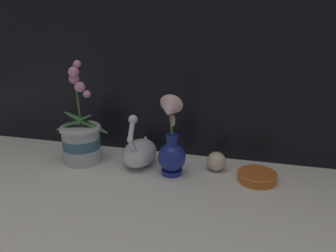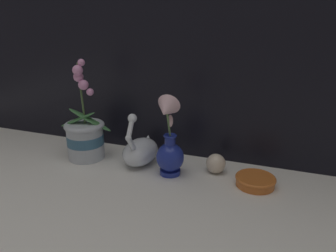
# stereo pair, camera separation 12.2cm
# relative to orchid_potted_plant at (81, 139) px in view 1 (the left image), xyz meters

# --- Properties ---
(ground_plane) EXTENTS (2.80, 2.80, 0.00)m
(ground_plane) POSITION_rel_orchid_potted_plant_xyz_m (0.35, -0.09, -0.10)
(ground_plane) COLOR silver
(window_backdrop) EXTENTS (2.80, 0.03, 1.20)m
(window_backdrop) POSITION_rel_orchid_potted_plant_xyz_m (0.35, 0.18, 0.50)
(window_backdrop) COLOR black
(window_backdrop) RESTS_ON ground_plane
(orchid_potted_plant) EXTENTS (0.21, 0.16, 0.40)m
(orchid_potted_plant) POSITION_rel_orchid_potted_plant_xyz_m (0.00, 0.00, 0.00)
(orchid_potted_plant) COLOR #B2BCCC
(orchid_potted_plant) RESTS_ON ground_plane
(swan_figurine) EXTENTS (0.13, 0.22, 0.22)m
(swan_figurine) POSITION_rel_orchid_potted_plant_xyz_m (0.23, 0.03, -0.04)
(swan_figurine) COLOR silver
(swan_figurine) RESTS_ON ground_plane
(blue_vase) EXTENTS (0.10, 0.13, 0.31)m
(blue_vase) POSITION_rel_orchid_potted_plant_xyz_m (0.37, -0.03, 0.01)
(blue_vase) COLOR navy
(blue_vase) RESTS_ON ground_plane
(glass_sphere) EXTENTS (0.07, 0.07, 0.07)m
(glass_sphere) POSITION_rel_orchid_potted_plant_xyz_m (0.53, 0.05, -0.06)
(glass_sphere) COLOR beige
(glass_sphere) RESTS_ON ground_plane
(amber_dish) EXTENTS (0.14, 0.14, 0.03)m
(amber_dish) POSITION_rel_orchid_potted_plant_xyz_m (0.68, -0.00, -0.08)
(amber_dish) COLOR #C66628
(amber_dish) RESTS_ON ground_plane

